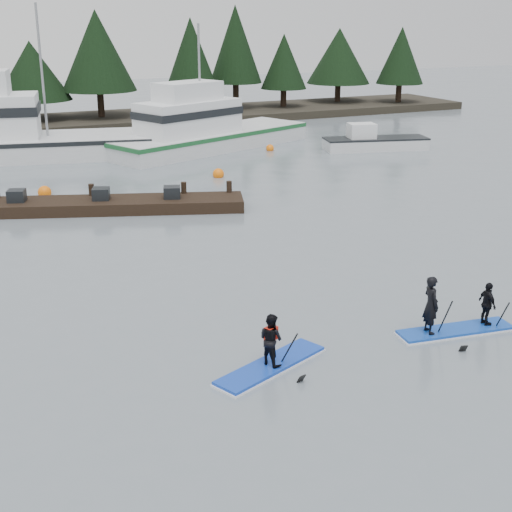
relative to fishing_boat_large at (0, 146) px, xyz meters
name	(u,v)px	position (x,y,z in m)	size (l,w,h in m)	color
ground	(364,376)	(4.68, -31.16, -0.72)	(160.00, 160.00, 0.00)	slate
far_shore	(51,124)	(4.68, 10.84, -0.42)	(70.00, 8.00, 0.60)	#2D281E
treeline	(51,128)	(4.68, 10.84, -0.72)	(60.00, 4.00, 8.00)	black
fishing_boat_large	(0,146)	(0.00, 0.00, 0.00)	(17.48, 8.12, 9.61)	silver
fishing_boat_medium	(205,140)	(11.84, -2.15, -0.13)	(14.43, 8.87, 8.38)	silver
skiff	(376,144)	(21.42, -6.73, -0.35)	(6.33, 1.90, 0.74)	silver
floating_dock	(66,206)	(1.18, -13.50, -0.47)	(15.05, 2.01, 0.50)	black
buoy_c	(270,151)	(15.34, -4.25, -0.72)	(0.49, 0.49, 0.49)	orange
buoy_d	(218,177)	(9.62, -9.91, -0.72)	(0.59, 0.59, 0.59)	orange
buoy_b	(45,196)	(0.81, -10.28, -0.72)	(0.62, 0.62, 0.62)	orange
paddleboard_solo	(271,350)	(2.87, -29.89, -0.26)	(3.21, 1.89, 1.85)	#123AB0
paddleboard_duo	(455,313)	(8.13, -30.13, -0.15)	(3.22, 1.39, 2.15)	#1241A9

